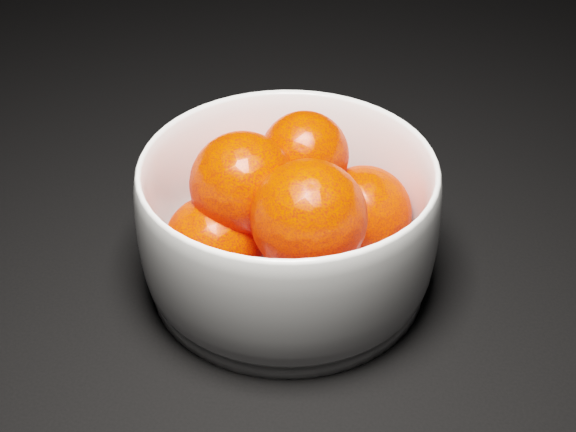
{
  "coord_description": "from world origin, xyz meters",
  "views": [
    {
      "loc": [
        -0.15,
        -0.69,
        0.4
      ],
      "look_at": [
        -0.19,
        -0.25,
        0.06
      ],
      "focal_mm": 50.0,
      "sensor_mm": 36.0,
      "label": 1
    }
  ],
  "objects": [
    {
      "name": "ground",
      "position": [
        0.0,
        0.0,
        0.0
      ],
      "size": [
        3.0,
        3.0,
        0.0
      ],
      "primitive_type": "cube",
      "color": "black",
      "rests_on": "ground"
    },
    {
      "name": "orange_pile",
      "position": [
        -0.19,
        -0.25,
        0.06
      ],
      "size": [
        0.17,
        0.16,
        0.11
      ],
      "color": "#FF1F00",
      "rests_on": "bowl"
    },
    {
      "name": "bowl",
      "position": [
        -0.19,
        -0.25,
        0.05
      ],
      "size": [
        0.21,
        0.21,
        0.1
      ],
      "rotation": [
        0.0,
        0.0,
        0.33
      ],
      "color": "white",
      "rests_on": "ground"
    }
  ]
}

